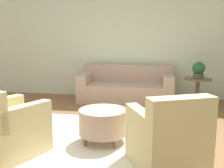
{
  "coord_description": "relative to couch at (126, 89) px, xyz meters",
  "views": [
    {
      "loc": [
        0.85,
        -3.56,
        1.49
      ],
      "look_at": [
        0.15,
        0.55,
        0.75
      ],
      "focal_mm": 42.0,
      "sensor_mm": 36.0,
      "label": 1
    }
  ],
  "objects": [
    {
      "name": "wall_back",
      "position": [
        -0.16,
        0.57,
        1.09
      ],
      "size": [
        9.96,
        0.12,
        2.8
      ],
      "color": "beige",
      "rests_on": "ground_plane"
    },
    {
      "name": "side_table",
      "position": [
        1.59,
        -0.23,
        0.13
      ],
      "size": [
        0.58,
        0.58,
        0.63
      ],
      "color": "brown",
      "rests_on": "ground_plane"
    },
    {
      "name": "armchair_right",
      "position": [
        0.84,
        -3.17,
        0.05
      ],
      "size": [
        0.99,
        1.05,
        0.9
      ],
      "color": "beige",
      "rests_on": "rug"
    },
    {
      "name": "couch",
      "position": [
        0.0,
        0.0,
        0.0
      ],
      "size": [
        2.17,
        0.9,
        0.83
      ],
      "color": "tan",
      "rests_on": "ground_plane"
    },
    {
      "name": "potted_plant_on_side_table",
      "position": [
        1.59,
        -0.23,
        0.51
      ],
      "size": [
        0.27,
        0.27,
        0.36
      ],
      "color": "#4C4742",
      "rests_on": "side_table"
    },
    {
      "name": "ground_plane",
      "position": [
        -0.16,
        -2.47,
        -0.31
      ],
      "size": [
        16.0,
        16.0,
        0.0
      ],
      "primitive_type": "plane",
      "color": "brown"
    },
    {
      "name": "armchair_left",
      "position": [
        -1.16,
        -3.17,
        0.05
      ],
      "size": [
        0.99,
        1.05,
        0.9
      ],
      "color": "beige",
      "rests_on": "rug"
    },
    {
      "name": "rug",
      "position": [
        -0.16,
        -2.47,
        -0.3
      ],
      "size": [
        2.88,
        2.31,
        0.01
      ],
      "color": "beige",
      "rests_on": "ground_plane"
    },
    {
      "name": "ottoman_table",
      "position": [
        -0.04,
        -2.51,
        -0.0
      ],
      "size": [
        0.69,
        0.69,
        0.47
      ],
      "color": "tan",
      "rests_on": "rug"
    }
  ]
}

